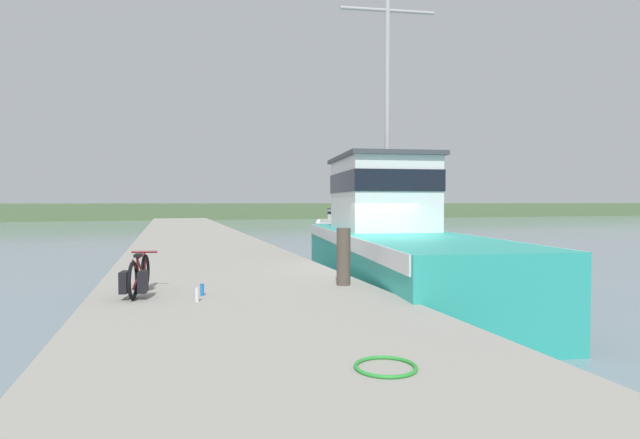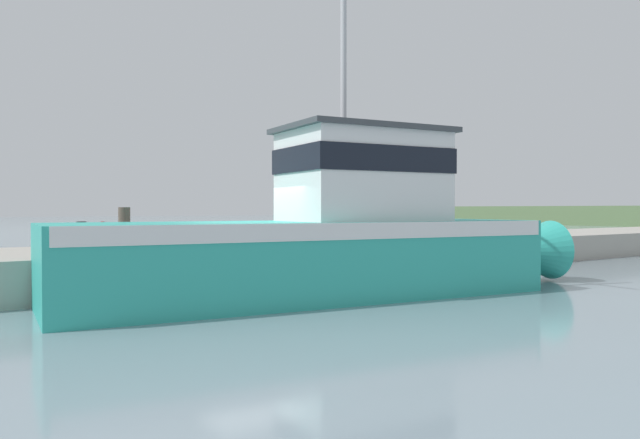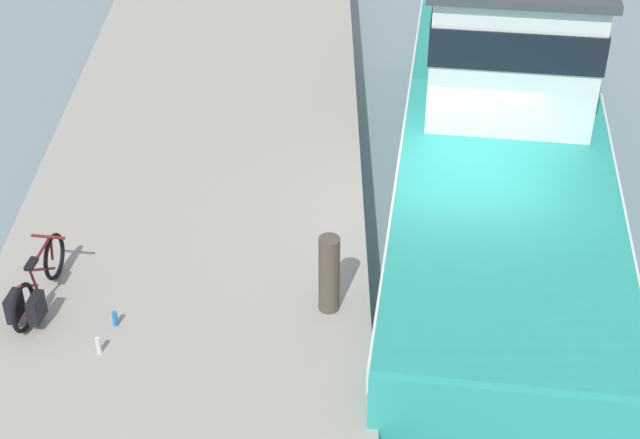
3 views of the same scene
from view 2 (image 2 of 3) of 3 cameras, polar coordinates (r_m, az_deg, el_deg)
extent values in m
plane|color=gray|center=(14.16, -6.43, -7.16)|extent=(320.00, 320.00, 0.00)
cube|color=#A39E93|center=(17.47, -12.59, -4.04)|extent=(4.96, 80.00, 0.97)
cube|color=teal|center=(13.92, -0.96, -3.73)|extent=(4.52, 11.45, 1.72)
cone|color=teal|center=(17.89, 18.18, -2.74)|extent=(1.90, 2.22, 1.63)
cube|color=white|center=(13.88, -0.96, -0.90)|extent=(4.55, 11.24, 0.34)
cube|color=white|center=(14.58, 3.94, 3.87)|extent=(2.85, 3.78, 2.04)
cube|color=black|center=(14.60, 3.94, 5.27)|extent=(2.91, 3.86, 0.57)
cube|color=#3D4247|center=(14.68, 3.94, 8.09)|extent=(3.08, 4.08, 0.12)
cylinder|color=#B2B2B7|center=(15.00, 2.17, 18.60)|extent=(0.14, 0.14, 5.33)
torus|color=black|center=(18.24, -22.26, -1.38)|extent=(0.14, 0.62, 0.62)
torus|color=black|center=(18.37, -19.04, -1.34)|extent=(0.14, 0.62, 0.62)
cylinder|color=maroon|center=(18.26, -21.74, -1.59)|extent=(0.08, 0.35, 0.17)
cylinder|color=maroon|center=(18.28, -21.05, -1.07)|extent=(0.05, 0.14, 0.47)
cylinder|color=maroon|center=(18.26, -21.58, -0.86)|extent=(0.10, 0.46, 0.36)
cylinder|color=maroon|center=(18.32, -20.22, -1.09)|extent=(0.13, 0.66, 0.48)
cylinder|color=maroon|center=(18.32, -20.07, -0.36)|extent=(0.11, 0.54, 0.05)
cylinder|color=maroon|center=(18.36, -19.14, -0.86)|extent=(0.05, 0.10, 0.32)
cylinder|color=maroon|center=(18.35, -19.24, -0.22)|extent=(0.44, 0.10, 0.04)
cube|color=black|center=(18.28, -20.99, -0.25)|extent=(0.13, 0.25, 0.05)
cube|color=black|center=(18.39, -22.15, -1.46)|extent=(0.16, 0.33, 0.34)
cube|color=black|center=(18.11, -22.06, -1.49)|extent=(0.16, 0.33, 0.34)
cylinder|color=#51473D|center=(14.79, -17.46, -1.00)|extent=(0.26, 0.26, 1.07)
cylinder|color=blue|center=(17.22, -21.26, -2.21)|extent=(0.06, 0.06, 0.20)
cylinder|color=silver|center=(17.21, -22.95, -2.19)|extent=(0.06, 0.06, 0.22)
camera|label=1|loc=(17.65, -49.47, 2.32)|focal=28.00mm
camera|label=3|loc=(16.41, -55.07, 25.31)|focal=55.00mm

